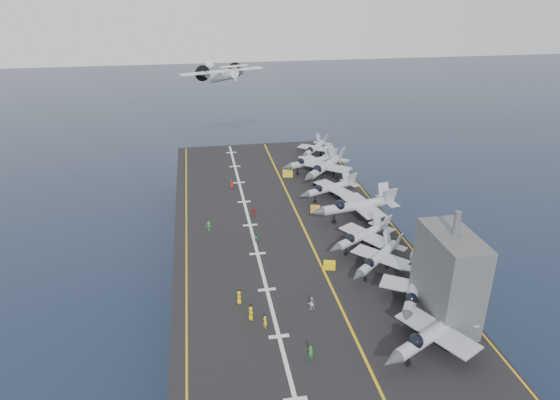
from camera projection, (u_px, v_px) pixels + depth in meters
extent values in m
plane|color=#142135|center=(284.00, 273.00, 92.33)|extent=(500.00, 500.00, 0.00)
cube|color=#56595E|center=(284.00, 249.00, 90.28)|extent=(36.00, 90.00, 10.00)
cube|color=black|center=(284.00, 224.00, 88.16)|extent=(38.00, 92.00, 0.40)
cube|color=gold|center=(300.00, 221.00, 88.53)|extent=(0.35, 90.00, 0.02)
cube|color=silver|center=(250.00, 225.00, 87.13)|extent=(0.50, 90.00, 0.02)
cube|color=gold|center=(186.00, 230.00, 85.42)|extent=(0.25, 90.00, 0.02)
cube|color=gold|center=(384.00, 215.00, 90.94)|extent=(0.25, 90.00, 0.02)
imported|color=yellow|center=(251.00, 313.00, 62.79)|extent=(0.79, 1.15, 1.88)
imported|color=yellow|center=(265.00, 322.00, 61.26)|extent=(1.19, 1.27, 1.77)
imported|color=#2E8937|center=(256.00, 237.00, 81.46)|extent=(1.15, 0.86, 1.75)
imported|color=#268C33|center=(209.00, 226.00, 84.90)|extent=(1.10, 0.82, 1.70)
imported|color=#B21919|center=(253.00, 212.00, 89.89)|extent=(1.14, 0.86, 1.72)
imported|color=#B21919|center=(232.00, 184.00, 102.04)|extent=(1.03, 1.26, 1.81)
imported|color=#258A2A|center=(311.00, 353.00, 56.27)|extent=(1.28, 1.30, 1.83)
imported|color=silver|center=(311.00, 303.00, 64.75)|extent=(1.11, 0.75, 1.81)
imported|color=yellow|center=(239.00, 297.00, 65.90)|extent=(0.79, 1.15, 1.88)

